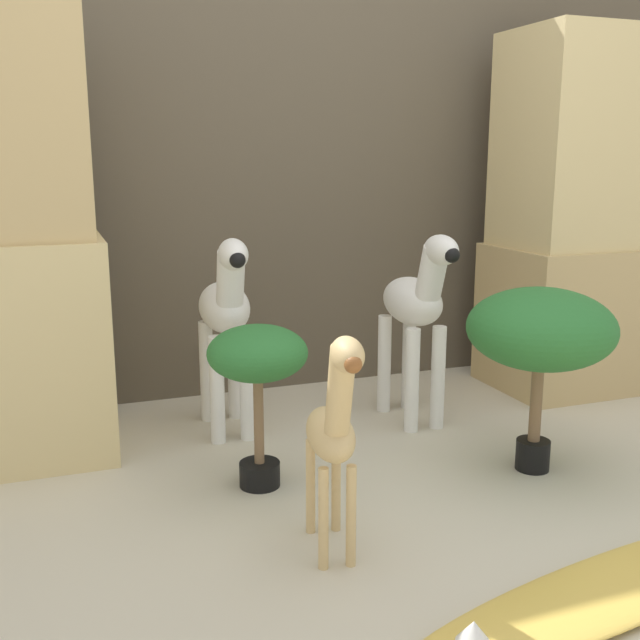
# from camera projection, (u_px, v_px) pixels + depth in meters

# --- Properties ---
(ground_plane) EXTENTS (14.00, 14.00, 0.00)m
(ground_plane) POSITION_uv_depth(u_px,v_px,m) (468.00, 541.00, 2.03)
(ground_plane) COLOR beige
(wall_back) EXTENTS (6.40, 0.08, 2.20)m
(wall_back) POSITION_uv_depth(u_px,v_px,m) (289.00, 137.00, 3.21)
(wall_back) COLOR brown
(wall_back) RESTS_ON ground_plane
(rock_pillar_left) EXTENTS (0.62, 0.52, 1.48)m
(rock_pillar_left) POSITION_uv_depth(u_px,v_px,m) (5.00, 253.00, 2.49)
(rock_pillar_left) COLOR #DBC184
(rock_pillar_left) RESTS_ON ground_plane
(rock_pillar_right) EXTENTS (0.62, 0.52, 1.53)m
(rock_pillar_right) POSITION_uv_depth(u_px,v_px,m) (572.00, 223.00, 3.26)
(rock_pillar_right) COLOR tan
(rock_pillar_right) RESTS_ON ground_plane
(zebra_right) EXTENTS (0.18, 0.49, 0.75)m
(zebra_right) POSITION_uv_depth(u_px,v_px,m) (416.00, 310.00, 2.85)
(zebra_right) COLOR white
(zebra_right) RESTS_ON ground_plane
(zebra_left) EXTENTS (0.20, 0.50, 0.75)m
(zebra_left) POSITION_uv_depth(u_px,v_px,m) (226.00, 316.00, 2.73)
(zebra_left) COLOR white
(zebra_left) RESTS_ON ground_plane
(giraffe_figurine) EXTENTS (0.16, 0.41, 0.63)m
(giraffe_figurine) POSITION_uv_depth(u_px,v_px,m) (334.00, 426.00, 1.87)
(giraffe_figurine) COLOR tan
(giraffe_figurine) RESTS_ON ground_plane
(potted_palm_front) EXTENTS (0.48, 0.48, 0.61)m
(potted_palm_front) POSITION_uv_depth(u_px,v_px,m) (541.00, 332.00, 2.40)
(potted_palm_front) COLOR black
(potted_palm_front) RESTS_ON ground_plane
(potted_palm_back) EXTENTS (0.31, 0.31, 0.52)m
(potted_palm_back) POSITION_uv_depth(u_px,v_px,m) (258.00, 363.00, 2.29)
(potted_palm_back) COLOR black
(potted_palm_back) RESTS_ON ground_plane
(surfboard) EXTENTS (1.36, 0.47, 0.08)m
(surfboard) POSITION_uv_depth(u_px,v_px,m) (619.00, 586.00, 1.78)
(surfboard) COLOR gold
(surfboard) RESTS_ON ground_plane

